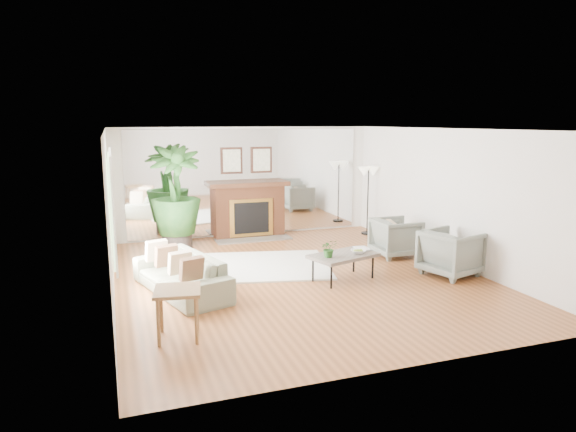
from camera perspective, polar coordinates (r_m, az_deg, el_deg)
name	(u,v)px	position (r m, az deg, el deg)	size (l,w,h in m)	color
ground	(298,276)	(8.89, 1.13, -6.71)	(7.00, 7.00, 0.00)	brown
wall_left	(110,215)	(8.08, -19.15, 0.08)	(0.02, 7.00, 2.50)	white
wall_right	(449,196)	(10.02, 17.43, 2.10)	(0.02, 7.00, 2.50)	white
wall_back	(246,182)	(11.91, -4.66, 3.82)	(6.00, 0.02, 2.50)	white
mirror_panel	(246,182)	(11.89, -4.64, 3.80)	(5.40, 0.04, 2.40)	silver
window_panel	(112,204)	(8.46, -19.00, 1.22)	(0.04, 2.40, 1.50)	#B2E09E
fireplace	(249,209)	(11.77, -4.34, 0.84)	(1.85, 0.83, 2.05)	brown
area_rug	(252,266)	(9.46, -4.01, -5.57)	(2.76, 1.97, 0.03)	white
coffee_table	(343,256)	(8.64, 6.17, -4.47)	(1.25, 0.95, 0.45)	#62564D
sofa	(181,274)	(8.16, -11.83, -6.35)	(2.03, 0.79, 0.59)	gray
armchair_back	(396,237)	(10.33, 11.90, -2.33)	(0.80, 0.83, 0.75)	slate
armchair_front	(451,253)	(9.29, 17.66, -3.91)	(0.85, 0.87, 0.80)	slate
side_table	(178,297)	(6.45, -12.17, -8.78)	(0.64, 0.64, 0.63)	olive
potted_ficus	(175,194)	(10.84, -12.40, 2.36)	(1.16, 1.16, 2.13)	black
floor_lamp	(368,177)	(12.07, 8.93, 4.32)	(0.52, 0.29, 1.59)	black
tabletop_plant	(329,248)	(8.38, 4.58, -3.61)	(0.27, 0.23, 0.29)	#2F5820
fruit_bowl	(358,252)	(8.70, 7.81, -3.93)	(0.25, 0.25, 0.06)	olive
book	(356,249)	(8.94, 7.53, -3.66)	(0.23, 0.31, 0.02)	olive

